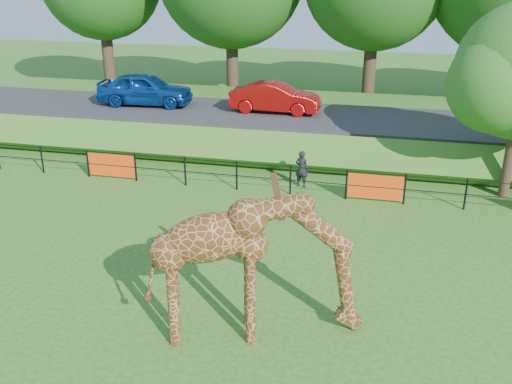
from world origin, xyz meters
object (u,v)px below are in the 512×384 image
Objects in this scene: car_blue at (145,89)px; car_red at (275,97)px; visitor at (302,169)px; giraffe at (256,267)px.

car_blue is 6.35m from car_red.
car_blue is at bearing -17.36° from visitor.
visitor is at bearing -126.61° from car_blue.
car_blue is 10.18m from visitor.
car_blue reaches higher than visitor.
giraffe is 14.93m from car_red.
giraffe is 9.33m from visitor.
car_red is at bearing -93.84° from car_blue.
car_red is at bearing -53.36° from visitor.
car_red is 2.92× the size of visitor.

